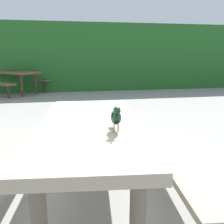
{
  "coord_description": "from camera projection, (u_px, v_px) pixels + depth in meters",
  "views": [
    {
      "loc": [
        0.08,
        -1.74,
        1.25
      ],
      "look_at": [
        0.4,
        0.0,
        0.84
      ],
      "focal_mm": 39.44,
      "sensor_mm": 36.0,
      "label": 1
    }
  ],
  "objects": [
    {
      "name": "hedge_wall",
      "position": [
        64.0,
        57.0,
        9.35
      ],
      "size": [
        28.0,
        2.28,
        2.33
      ],
      "primitive_type": "cube",
      "color": "#235B23",
      "rests_on": "ground"
    },
    {
      "name": "bird_grackle",
      "position": [
        116.0,
        117.0,
        1.66
      ],
      "size": [
        0.08,
        0.29,
        0.18
      ],
      "color": "black",
      "rests_on": "picnic_table_foreground"
    },
    {
      "name": "ground_plane",
      "position": [
        62.0,
        218.0,
        1.93
      ],
      "size": [
        60.0,
        60.0,
        0.0
      ],
      "primitive_type": "plane",
      "color": "gray"
    },
    {
      "name": "picnic_table_foreground",
      "position": [
        90.0,
        144.0,
        1.97
      ],
      "size": [
        1.85,
        1.88,
        0.74
      ],
      "color": "gray",
      "rests_on": "ground"
    },
    {
      "name": "picnic_table_mid_left",
      "position": [
        14.0,
        77.0,
        8.01
      ],
      "size": [
        2.4,
        2.39,
        0.74
      ],
      "color": "brown",
      "rests_on": "ground"
    }
  ]
}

